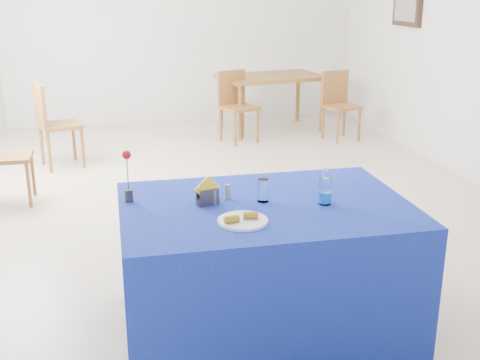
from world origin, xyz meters
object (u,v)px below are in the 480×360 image
Objects in this scene: oak_table at (271,81)px; chair_bg_left at (236,101)px; chair_bg_right at (339,100)px; blue_table at (264,265)px; water_bottle at (325,192)px; chair_win_b at (51,119)px; plate at (243,221)px.

oak_table is 1.67× the size of chair_bg_left.
blue_table is at bearing -129.61° from chair_bg_right.
water_bottle reaches higher than chair_win_b.
blue_table is 4.66m from chair_bg_right.
plate is 0.28× the size of chair_win_b.
chair_bg_right is (0.73, -0.64, -0.17)m from oak_table.
blue_table is at bearing 167.31° from water_bottle.
oak_table is at bearing 125.47° from chair_bg_right.
chair_bg_right is (1.32, -0.17, -0.01)m from chair_bg_left.
chair_bg_left is at bearing -88.51° from chair_win_b.
water_bottle is at bearing 18.86° from plate.
water_bottle is 0.23× the size of chair_win_b.
blue_table reaches higher than oak_table.
blue_table is at bearing -175.73° from chair_win_b.
chair_bg_right is (1.74, 4.26, -0.33)m from water_bottle.
plate is 0.16× the size of blue_table.
water_bottle is (0.50, 0.17, 0.06)m from plate.
oak_table is at bearing -83.80° from chair_win_b.
water_bottle is 0.15× the size of oak_table.
water_bottle is at bearing -101.64° from oak_table.
chair_win_b is (-3.50, -0.59, 0.04)m from chair_bg_right.
water_bottle is at bearing -12.69° from blue_table.
chair_bg_right is 0.93× the size of chair_win_b.
water_bottle is 4.61m from chair_bg_right.
chair_bg_right is (2.24, 4.43, -0.26)m from plate.
plate is at bearing -161.14° from water_bottle.
chair_bg_right is 3.55m from chair_win_b.
oak_table is 0.77m from chair_bg_left.
chair_bg_left is (-0.59, -0.47, -0.16)m from oak_table.
water_bottle reaches higher than oak_table.
oak_table is at bearing 74.60° from blue_table.
water_bottle is at bearing -125.64° from chair_bg_right.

